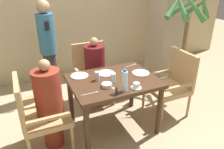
% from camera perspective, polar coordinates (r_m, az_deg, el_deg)
% --- Properties ---
extents(ground_plane, '(16.00, 16.00, 0.00)m').
position_cam_1_polar(ground_plane, '(3.26, 0.32, -13.39)').
color(ground_plane, tan).
extents(wall_back, '(8.00, 0.06, 2.80)m').
position_cam_1_polar(wall_back, '(4.55, -10.92, 16.70)').
color(wall_back, '#C6B289').
rests_on(wall_back, ground_plane).
extents(pillar_stone, '(0.60, 0.60, 2.70)m').
position_cam_1_polar(pillar_stone, '(4.58, 14.75, 15.78)').
color(pillar_stone, tan).
rests_on(pillar_stone, ground_plane).
extents(dining_table, '(1.13, 0.87, 0.77)m').
position_cam_1_polar(dining_table, '(2.90, 0.35, -3.21)').
color(dining_table, '#422819').
rests_on(dining_table, ground_plane).
extents(chair_left_side, '(0.56, 0.56, 0.98)m').
position_cam_1_polar(chair_left_side, '(2.77, -18.93, -9.43)').
color(chair_left_side, tan).
rests_on(chair_left_side, ground_plane).
extents(diner_in_left_chair, '(0.32, 0.32, 1.18)m').
position_cam_1_polar(diner_in_left_chair, '(2.73, -16.00, -7.45)').
color(diner_in_left_chair, maroon).
rests_on(diner_in_left_chair, ground_plane).
extents(chair_far_side, '(0.56, 0.56, 0.98)m').
position_cam_1_polar(chair_far_side, '(3.68, -5.24, 0.81)').
color(chair_far_side, tan).
rests_on(chair_far_side, ground_plane).
extents(diner_in_far_chair, '(0.32, 0.32, 1.14)m').
position_cam_1_polar(diner_in_far_chair, '(3.52, -4.45, 0.83)').
color(diner_in_far_chair, '#5B1419').
rests_on(diner_in_far_chair, ground_plane).
extents(chair_right_side, '(0.56, 0.56, 0.98)m').
position_cam_1_polar(chair_right_side, '(3.45, 15.51, -1.80)').
color(chair_right_side, tan).
rests_on(chair_right_side, ground_plane).
extents(standing_host, '(0.28, 0.32, 1.65)m').
position_cam_1_polar(standing_host, '(3.88, -16.37, 6.98)').
color(standing_host, '#2D2D33').
rests_on(standing_host, ground_plane).
extents(potted_palm, '(0.79, 0.79, 1.89)m').
position_cam_1_polar(potted_palm, '(4.02, 18.02, 5.75)').
color(potted_palm, '#4C4238').
rests_on(potted_palm, ground_plane).
extents(plate_main_left, '(0.24, 0.24, 0.01)m').
position_cam_1_polar(plate_main_left, '(2.96, -8.49, -0.32)').
color(plate_main_left, white).
rests_on(plate_main_left, dining_table).
extents(plate_main_right, '(0.24, 0.24, 0.01)m').
position_cam_1_polar(plate_main_right, '(3.01, -1.62, 0.36)').
color(plate_main_right, white).
rests_on(plate_main_right, dining_table).
extents(plate_dessert_center, '(0.24, 0.24, 0.01)m').
position_cam_1_polar(plate_dessert_center, '(3.04, 7.52, 0.42)').
color(plate_dessert_center, white).
rests_on(plate_dessert_center, dining_table).
extents(teacup_with_saucer, '(0.13, 0.13, 0.07)m').
position_cam_1_polar(teacup_with_saucer, '(2.64, 6.37, -2.95)').
color(teacup_with_saucer, white).
rests_on(teacup_with_saucer, dining_table).
extents(bowl_small, '(0.13, 0.13, 0.05)m').
position_cam_1_polar(bowl_small, '(2.65, -1.37, -2.79)').
color(bowl_small, white).
rests_on(bowl_small, dining_table).
extents(water_bottle, '(0.07, 0.07, 0.28)m').
position_cam_1_polar(water_bottle, '(2.52, 3.28, -1.74)').
color(water_bottle, silver).
rests_on(water_bottle, dining_table).
extents(glass_tall_near, '(0.06, 0.06, 0.12)m').
position_cam_1_polar(glass_tall_near, '(2.81, -3.88, -0.37)').
color(glass_tall_near, silver).
rests_on(glass_tall_near, dining_table).
extents(glass_tall_mid, '(0.06, 0.06, 0.12)m').
position_cam_1_polar(glass_tall_mid, '(2.75, 0.37, -0.87)').
color(glass_tall_mid, silver).
rests_on(glass_tall_mid, dining_table).
extents(salt_shaker, '(0.03, 0.03, 0.08)m').
position_cam_1_polar(salt_shaker, '(2.50, 0.38, -4.31)').
color(salt_shaker, white).
rests_on(salt_shaker, dining_table).
extents(pepper_shaker, '(0.03, 0.03, 0.07)m').
position_cam_1_polar(pepper_shaker, '(2.51, 1.20, -4.17)').
color(pepper_shaker, '#4C3D2D').
rests_on(pepper_shaker, dining_table).
extents(fork_beside_plate, '(0.20, 0.02, 0.00)m').
position_cam_1_polar(fork_beside_plate, '(2.53, -5.39, -4.90)').
color(fork_beside_plate, silver).
rests_on(fork_beside_plate, dining_table).
extents(knife_beside_plate, '(0.21, 0.06, 0.00)m').
position_cam_1_polar(knife_beside_plate, '(3.28, 5.04, 2.38)').
color(knife_beside_plate, silver).
rests_on(knife_beside_plate, dining_table).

